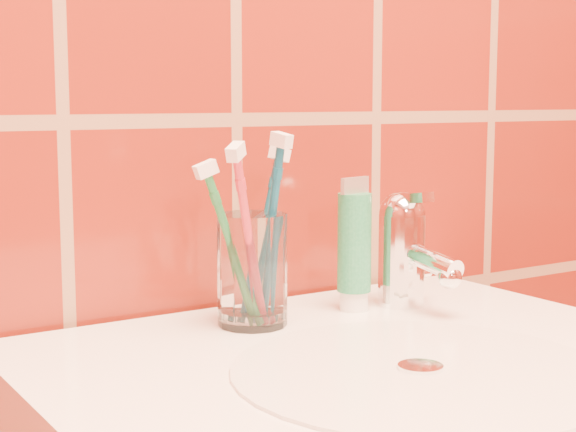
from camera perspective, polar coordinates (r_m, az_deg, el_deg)
glass_tumbler at (r=0.83m, az=-2.32°, el=-3.51°), size 0.09×0.09×0.11m
toothpaste_tube at (r=0.89m, az=4.31°, el=-2.11°), size 0.04×0.03×0.14m
faucet at (r=0.92m, az=7.54°, el=-1.89°), size 0.05×0.11×0.12m
toothbrush_0 at (r=0.85m, az=-1.63°, el=-1.24°), size 0.09×0.08×0.18m
toothbrush_1 at (r=0.80m, az=-2.53°, el=-1.54°), size 0.13×0.12×0.19m
toothbrush_2 at (r=0.81m, az=-3.64°, el=-2.03°), size 0.08×0.08×0.16m
toothbrush_3 at (r=0.82m, az=-1.16°, el=-0.98°), size 0.05×0.09×0.20m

